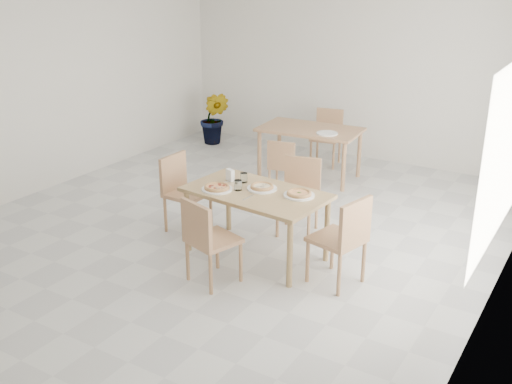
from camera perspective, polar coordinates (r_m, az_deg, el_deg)
The scene contains 21 objects.
main_table at distance 6.32m, azimuth 0.00°, elevation -0.62°, with size 1.56×0.98×0.75m.
chair_south at distance 5.84m, azimuth -4.74°, elevation -4.22°, with size 0.55×0.55×0.89m.
chair_north at distance 7.02m, azimuth 4.19°, elevation 0.20°, with size 0.52×0.52×0.88m.
chair_west at distance 7.11m, azimuth -7.10°, elevation 0.46°, with size 0.45×0.45×0.90m.
chair_east at distance 5.84m, azimuth 8.41°, elevation -4.11°, with size 0.55×0.55×0.93m.
plate_margherita at distance 6.17m, azimuth 4.12°, elevation -0.31°, with size 0.32×0.32×0.02m, color white.
plate_mushroom at distance 6.34m, azimuth 0.57°, elevation 0.34°, with size 0.32×0.32×0.02m, color white.
plate_pepperoni at distance 6.34m, azimuth -3.74°, elevation 0.28°, with size 0.33×0.33×0.02m, color white.
pizza_margherita at distance 6.17m, azimuth 4.12°, elevation -0.11°, with size 0.28×0.28×0.03m.
pizza_mushroom at distance 6.34m, azimuth 0.57°, elevation 0.54°, with size 0.26×0.26×0.03m.
pizza_pepperoni at distance 6.33m, azimuth -3.74°, elevation 0.48°, with size 0.32×0.32×0.03m.
tumbler_a at distance 6.31m, azimuth -1.74°, elevation 0.65°, with size 0.08×0.08×0.11m, color white.
tumbler_b at distance 6.53m, azimuth -1.16°, elevation 1.37°, with size 0.08×0.08×0.11m, color white.
napkin_holder at distance 6.57m, azimuth -2.48°, elevation 1.58°, with size 0.14×0.10×0.14m.
fork_a at distance 6.56m, azimuth -2.76°, elevation 0.97°, with size 0.01×0.17×0.01m, color silver.
fork_b at distance 6.11m, azimuth -0.74°, elevation -0.53°, with size 0.02×0.19×0.01m, color silver.
second_table at distance 8.82m, azimuth 5.16°, elevation 5.53°, with size 1.51×0.94×0.75m.
chair_back_s at distance 8.17m, azimuth 2.60°, elevation 2.78°, with size 0.45×0.45×0.78m.
chair_back_n at distance 9.52m, azimuth 6.81°, elevation 5.61°, with size 0.49×0.49×0.86m.
plate_empty at distance 8.51m, azimuth 6.78°, elevation 5.57°, with size 0.30×0.30×0.02m, color white.
potted_plant at distance 10.58m, azimuth -3.98°, elevation 7.04°, with size 0.51×0.41×0.93m, color #1F5B1B.
Camera 1 is at (3.72, -5.48, 2.98)m, focal length 42.00 mm.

